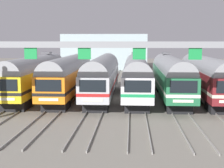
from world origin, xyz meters
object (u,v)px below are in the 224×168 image
Objects in this scene: commuter_train_white at (136,75)px; catenary_gantry at (112,58)px; commuter_train_stainless at (102,75)px; commuter_train_yellow at (35,74)px; commuter_train_green at (171,75)px; commuter_train_maroon at (206,75)px; commuter_train_orange at (69,75)px.

commuter_train_white is 13.89m from catenary_gantry.
commuter_train_stainless is 3.83m from commuter_train_white.
catenary_gantry reaches higher than commuter_train_stainless.
commuter_train_yellow and commuter_train_green have the same top height.
commuter_train_white is at bearing 81.93° from catenary_gantry.
commuter_train_stainless is at bearing -179.98° from commuter_train_maroon.
commuter_train_green reaches higher than commuter_train_orange.
commuter_train_green is (15.32, 0.00, 0.00)m from commuter_train_yellow.
commuter_train_white is 1.00× the size of commuter_train_green.
commuter_train_yellow is 1.00× the size of commuter_train_green.
commuter_train_orange is 11.49m from commuter_train_green.
commuter_train_stainless is at bearing 98.08° from catenary_gantry.
commuter_train_white and commuter_train_maroon have the same top height.
catenary_gantry reaches higher than commuter_train_yellow.
commuter_train_green is at bearing 0.00° from commuter_train_white.
commuter_train_stainless is 7.66m from commuter_train_green.
commuter_train_maroon reaches higher than commuter_train_stainless.
commuter_train_maroon is 0.74× the size of catenary_gantry.
commuter_train_orange is 1.00× the size of commuter_train_maroon.
catenary_gantry reaches higher than commuter_train_orange.
catenary_gantry is at bearing -81.92° from commuter_train_stainless.
commuter_train_stainless is 1.00× the size of commuter_train_white.
commuter_train_yellow is at bearing 180.00° from commuter_train_green.
catenary_gantry reaches higher than commuter_train_white.
commuter_train_maroon is at bearing 0.02° from commuter_train_stainless.
commuter_train_yellow is at bearing 179.93° from commuter_train_orange.
commuter_train_yellow is at bearing 125.34° from catenary_gantry.
commuter_train_stainless is 0.74× the size of catenary_gantry.
commuter_train_yellow and commuter_train_white have the same top height.
commuter_train_white is at bearing 0.00° from commuter_train_yellow.
commuter_train_yellow is 1.00× the size of commuter_train_orange.
catenary_gantry is at bearing -66.94° from commuter_train_orange.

